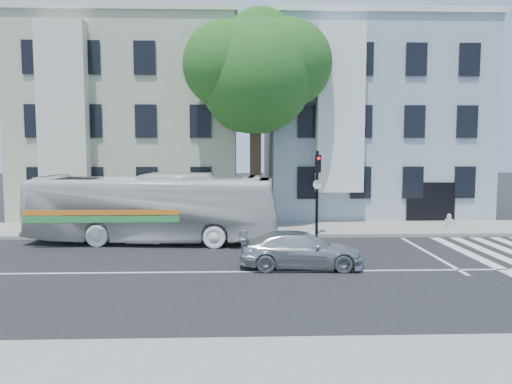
{
  "coord_description": "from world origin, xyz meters",
  "views": [
    {
      "loc": [
        -0.84,
        -16.09,
        4.13
      ],
      "look_at": [
        -0.18,
        2.59,
        2.4
      ],
      "focal_mm": 35.0,
      "sensor_mm": 36.0,
      "label": 1
    }
  ],
  "objects_px": {
    "bus": "(153,208)",
    "fire_hydrant": "(449,220)",
    "sedan": "(301,250)",
    "traffic_signal": "(317,182)"
  },
  "relations": [
    {
      "from": "bus",
      "to": "fire_hydrant",
      "type": "height_order",
      "value": "bus"
    },
    {
      "from": "bus",
      "to": "sedan",
      "type": "xyz_separation_m",
      "value": [
        5.77,
        -4.69,
        -0.87
      ]
    },
    {
      "from": "sedan",
      "to": "fire_hydrant",
      "type": "height_order",
      "value": "sedan"
    },
    {
      "from": "sedan",
      "to": "traffic_signal",
      "type": "xyz_separation_m",
      "value": [
        1.4,
        5.43,
        1.91
      ]
    },
    {
      "from": "traffic_signal",
      "to": "bus",
      "type": "bearing_deg",
      "value": -159.93
    },
    {
      "from": "traffic_signal",
      "to": "fire_hydrant",
      "type": "relative_size",
      "value": 5.74
    },
    {
      "from": "traffic_signal",
      "to": "fire_hydrant",
      "type": "height_order",
      "value": "traffic_signal"
    },
    {
      "from": "bus",
      "to": "sedan",
      "type": "distance_m",
      "value": 7.49
    },
    {
      "from": "bus",
      "to": "traffic_signal",
      "type": "relative_size",
      "value": 2.72
    },
    {
      "from": "fire_hydrant",
      "to": "bus",
      "type": "bearing_deg",
      "value": -169.78
    }
  ]
}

